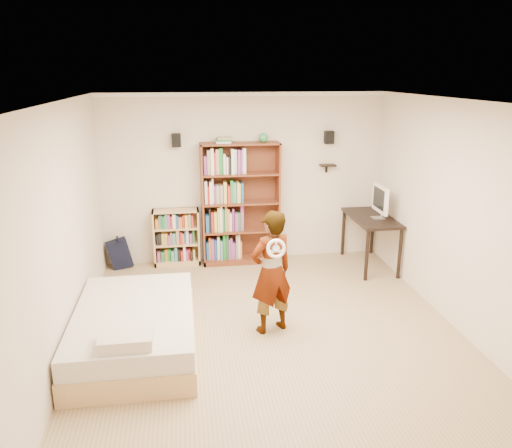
{
  "coord_description": "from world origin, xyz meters",
  "views": [
    {
      "loc": [
        -0.96,
        -5.31,
        2.99
      ],
      "look_at": [
        -0.09,
        0.6,
        1.17
      ],
      "focal_mm": 35.0,
      "sensor_mm": 36.0,
      "label": 1
    }
  ],
  "objects": [
    {
      "name": "ground",
      "position": [
        0.0,
        0.0,
        0.0
      ],
      "size": [
        4.5,
        5.0,
        0.01
      ],
      "primitive_type": "cube",
      "color": "tan",
      "rests_on": "ground"
    },
    {
      "name": "room_shell",
      "position": [
        0.0,
        0.0,
        1.76
      ],
      "size": [
        4.52,
        5.02,
        2.71
      ],
      "color": "beige",
      "rests_on": "ground"
    },
    {
      "name": "crown_molding",
      "position": [
        0.0,
        0.0,
        2.67
      ],
      "size": [
        4.5,
        5.0,
        0.06
      ],
      "color": "white",
      "rests_on": "room_shell"
    },
    {
      "name": "speaker_left",
      "position": [
        -1.05,
        2.4,
        2.0
      ],
      "size": [
        0.14,
        0.12,
        0.2
      ],
      "primitive_type": "cube",
      "color": "black",
      "rests_on": "room_shell"
    },
    {
      "name": "speaker_right",
      "position": [
        1.35,
        2.4,
        2.0
      ],
      "size": [
        0.14,
        0.12,
        0.2
      ],
      "primitive_type": "cube",
      "color": "black",
      "rests_on": "room_shell"
    },
    {
      "name": "wall_shelf",
      "position": [
        1.35,
        2.41,
        1.55
      ],
      "size": [
        0.25,
        0.16,
        0.02
      ],
      "primitive_type": "cube",
      "color": "black",
      "rests_on": "room_shell"
    },
    {
      "name": "tall_bookshelf",
      "position": [
        -0.08,
        2.32,
        0.98
      ],
      "size": [
        1.23,
        0.36,
        1.95
      ],
      "primitive_type": null,
      "color": "brown",
      "rests_on": "ground"
    },
    {
      "name": "low_bookshelf",
      "position": [
        -1.12,
        2.36,
        0.46
      ],
      "size": [
        0.73,
        0.27,
        0.91
      ],
      "primitive_type": null,
      "color": "tan",
      "rests_on": "ground"
    },
    {
      "name": "computer_desk",
      "position": [
        1.93,
        1.85,
        0.41
      ],
      "size": [
        0.6,
        1.21,
        0.82
      ],
      "primitive_type": null,
      "color": "black",
      "rests_on": "ground"
    },
    {
      "name": "imac",
      "position": [
        1.98,
        1.73,
        1.08
      ],
      "size": [
        0.11,
        0.52,
        0.52
      ],
      "primitive_type": null,
      "rotation": [
        0.0,
        0.0,
        -0.02
      ],
      "color": "white",
      "rests_on": "computer_desk"
    },
    {
      "name": "daybed",
      "position": [
        -1.57,
        -0.17,
        0.3
      ],
      "size": [
        1.31,
        2.02,
        0.6
      ],
      "primitive_type": null,
      "color": "beige",
      "rests_on": "ground"
    },
    {
      "name": "person",
      "position": [
        0.01,
        0.01,
        0.75
      ],
      "size": [
        0.64,
        0.54,
        1.5
      ],
      "primitive_type": "imported",
      "rotation": [
        0.0,
        0.0,
        3.53
      ],
      "color": "black",
      "rests_on": "ground"
    },
    {
      "name": "wii_wheel",
      "position": [
        0.01,
        -0.27,
        1.14
      ],
      "size": [
        0.22,
        0.08,
        0.22
      ],
      "primitive_type": "torus",
      "rotation": [
        1.36,
        0.0,
        0.0
      ],
      "color": "white",
      "rests_on": "person"
    },
    {
      "name": "navy_bag",
      "position": [
        -2.02,
        2.33,
        0.24
      ],
      "size": [
        0.4,
        0.31,
        0.48
      ],
      "primitive_type": null,
      "rotation": [
        0.0,
        0.0,
        0.24
      ],
      "color": "black",
      "rests_on": "ground"
    }
  ]
}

